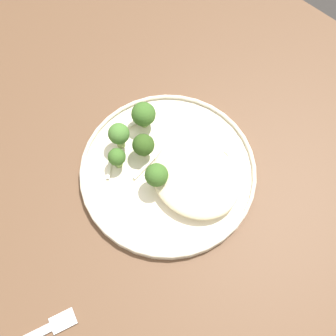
% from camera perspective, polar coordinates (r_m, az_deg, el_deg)
% --- Properties ---
extents(ground, '(6.00, 6.00, 0.00)m').
position_cam_1_polar(ground, '(1.39, -2.59, -12.01)').
color(ground, '#2D2B28').
extents(wooden_dining_table, '(1.40, 1.00, 0.74)m').
position_cam_1_polar(wooden_dining_table, '(0.76, -4.66, -1.94)').
color(wooden_dining_table, brown).
rests_on(wooden_dining_table, ground).
extents(dinner_plate, '(0.29, 0.29, 0.02)m').
position_cam_1_polar(dinner_plate, '(0.67, 0.00, -0.40)').
color(dinner_plate, beige).
rests_on(dinner_plate, wooden_dining_table).
extents(noodle_bed, '(0.15, 0.13, 0.03)m').
position_cam_1_polar(noodle_bed, '(0.64, 3.95, -1.44)').
color(noodle_bed, beige).
rests_on(noodle_bed, dinner_plate).
extents(seared_scallop_rear_pale, '(0.03, 0.03, 0.01)m').
position_cam_1_polar(seared_scallop_rear_pale, '(0.64, 3.39, -3.77)').
color(seared_scallop_rear_pale, '#DBB77A').
rests_on(seared_scallop_rear_pale, dinner_plate).
extents(seared_scallop_tiny_bay, '(0.03, 0.03, 0.02)m').
position_cam_1_polar(seared_scallop_tiny_bay, '(0.64, 5.89, -3.27)').
color(seared_scallop_tiny_bay, '#E5C689').
rests_on(seared_scallop_tiny_bay, dinner_plate).
extents(seared_scallop_half_hidden, '(0.03, 0.03, 0.01)m').
position_cam_1_polar(seared_scallop_half_hidden, '(0.67, 7.47, 1.24)').
color(seared_scallop_half_hidden, '#DBB77A').
rests_on(seared_scallop_half_hidden, dinner_plate).
extents(seared_scallop_front_small, '(0.03, 0.03, 0.02)m').
position_cam_1_polar(seared_scallop_front_small, '(0.64, 0.70, -2.36)').
color(seared_scallop_front_small, beige).
rests_on(seared_scallop_front_small, dinner_plate).
extents(seared_scallop_right_edge, '(0.02, 0.02, 0.01)m').
position_cam_1_polar(seared_scallop_right_edge, '(0.65, 3.32, -0.77)').
color(seared_scallop_right_edge, beige).
rests_on(seared_scallop_right_edge, dinner_plate).
extents(seared_scallop_large_seared, '(0.03, 0.03, 0.02)m').
position_cam_1_polar(seared_scallop_large_seared, '(0.65, 0.62, 0.39)').
color(seared_scallop_large_seared, beige).
rests_on(seared_scallop_large_seared, dinner_plate).
extents(broccoli_floret_front_edge, '(0.04, 0.04, 0.05)m').
position_cam_1_polar(broccoli_floret_front_edge, '(0.68, -3.47, 7.54)').
color(broccoli_floret_front_edge, '#7A994C').
rests_on(broccoli_floret_front_edge, dinner_plate).
extents(broccoli_floret_rear_charred, '(0.04, 0.04, 0.05)m').
position_cam_1_polar(broccoli_floret_rear_charred, '(0.65, -3.49, 3.23)').
color(broccoli_floret_rear_charred, '#89A356').
rests_on(broccoli_floret_rear_charred, dinner_plate).
extents(broccoli_floret_right_tilted, '(0.04, 0.04, 0.06)m').
position_cam_1_polar(broccoli_floret_right_tilted, '(0.62, -1.76, -1.21)').
color(broccoli_floret_right_tilted, '#89A356').
rests_on(broccoli_floret_right_tilted, dinner_plate).
extents(broccoli_floret_beside_noodles, '(0.03, 0.03, 0.06)m').
position_cam_1_polar(broccoli_floret_beside_noodles, '(0.66, -6.93, 4.71)').
color(broccoli_floret_beside_noodles, '#89A356').
rests_on(broccoli_floret_beside_noodles, dinner_plate).
extents(broccoli_floret_tall_stalk, '(0.03, 0.03, 0.04)m').
position_cam_1_polar(broccoli_floret_tall_stalk, '(0.65, -7.21, 1.48)').
color(broccoli_floret_tall_stalk, '#7A994C').
rests_on(broccoli_floret_tall_stalk, dinner_plate).
extents(onion_sliver_pale_crescent, '(0.03, 0.03, 0.00)m').
position_cam_1_polar(onion_sliver_pale_crescent, '(0.67, -8.28, -0.04)').
color(onion_sliver_pale_crescent, silver).
rests_on(onion_sliver_pale_crescent, dinner_plate).
extents(onion_sliver_long_sliver, '(0.01, 0.06, 0.00)m').
position_cam_1_polar(onion_sliver_long_sliver, '(0.66, -3.10, 0.31)').
color(onion_sliver_long_sliver, silver).
rests_on(onion_sliver_long_sliver, dinner_plate).
extents(onion_sliver_short_strip, '(0.02, 0.05, 0.00)m').
position_cam_1_polar(onion_sliver_short_strip, '(0.70, -5.31, 6.01)').
color(onion_sliver_short_strip, silver).
rests_on(onion_sliver_short_strip, dinner_plate).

